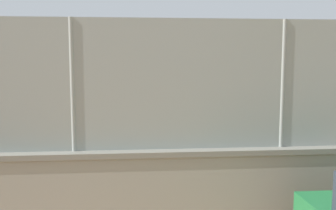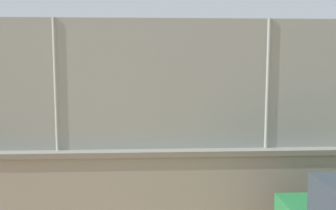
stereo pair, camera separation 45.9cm
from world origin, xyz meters
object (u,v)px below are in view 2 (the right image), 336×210
object	(u,v)px
player_crossing_court	(213,99)
sports_ball	(215,126)
player_near_wall_returning	(138,100)
player_baseline_waiting	(190,110)

from	to	relation	value
player_crossing_court	sports_ball	bearing A→B (deg)	80.96
player_near_wall_returning	sports_ball	world-z (taller)	player_near_wall_returning
player_near_wall_returning	sports_ball	size ratio (longest dim) A/B	17.08
player_crossing_court	player_near_wall_returning	size ratio (longest dim) A/B	1.09
player_crossing_court	player_near_wall_returning	bearing A→B (deg)	-11.61
player_crossing_court	sports_ball	distance (m)	2.06
player_crossing_court	player_near_wall_returning	distance (m)	3.49
player_baseline_waiting	player_near_wall_returning	xyz separation A→B (m)	(1.89, -3.80, -0.01)
player_baseline_waiting	player_near_wall_returning	size ratio (longest dim) A/B	1.02
player_baseline_waiting	sports_ball	world-z (taller)	player_baseline_waiting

